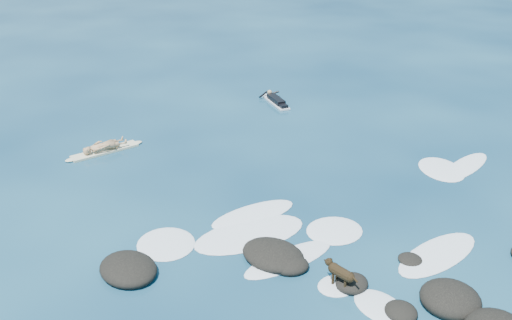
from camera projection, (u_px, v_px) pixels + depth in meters
ground at (346, 235)px, 16.56m from camera, size 160.00×160.00×0.00m
reef_rocks at (387, 285)px, 14.31m from camera, size 13.81×7.83×0.64m
breaking_foam at (330, 232)px, 16.66m from camera, size 13.73×7.51×0.12m
standing_surfer_rig at (103, 135)px, 21.38m from camera, size 3.08×0.90×1.75m
paddling_surfer_rig at (276, 100)px, 26.47m from camera, size 1.06×2.37×0.41m
dog at (340, 272)px, 14.21m from camera, size 0.46×1.11×0.71m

